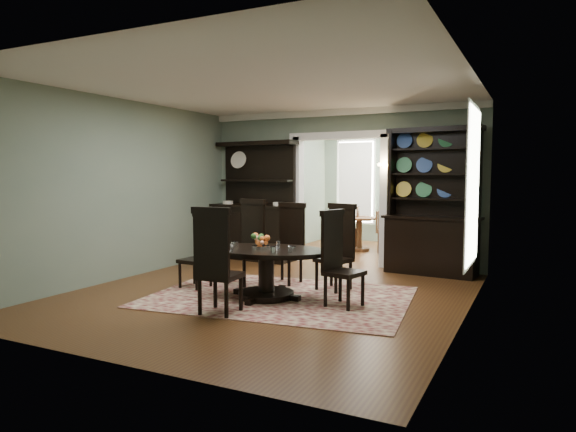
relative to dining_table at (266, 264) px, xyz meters
The scene contains 19 objects.
room 1.11m from the dining_table, 112.74° to the left, with size 5.51×6.01×3.01m.
parlor 5.78m from the dining_table, 90.86° to the left, with size 3.51×3.50×3.01m.
doorway_trim 3.36m from the dining_table, 91.54° to the left, with size 2.08×0.25×2.57m.
right_window 3.04m from the dining_table, 22.65° to the left, with size 0.15×1.47×2.12m.
wall_sconce 3.43m from the dining_table, 73.95° to the left, with size 0.27×0.21×0.21m.
rug 0.52m from the dining_table, 41.34° to the left, with size 3.60×2.57×0.01m, color maroon.
dining_table is the anchor object (origin of this frame).
centerpiece 0.29m from the dining_table, 161.46° to the right, with size 1.28×0.82×0.21m.
chair_far_left 1.06m from the dining_table, 134.17° to the left, with size 0.60×0.58×1.36m.
chair_far_mid 1.13m from the dining_table, 99.23° to the left, with size 0.52×0.50×1.29m.
chair_far_right 1.23m from the dining_table, 54.55° to the left, with size 0.59×0.58×1.31m.
chair_end_left 1.21m from the dining_table, behind, with size 0.45×0.47×1.20m.
chair_end_right 1.07m from the dining_table, ahead, with size 0.54×0.56×1.28m.
chair_near 1.10m from the dining_table, 96.58° to the right, with size 0.53×0.51×1.36m.
sideboard 3.44m from the dining_table, 122.68° to the left, with size 1.90×0.83×2.42m.
welsh_dresser 3.40m from the dining_table, 58.73° to the left, with size 1.69×0.75×2.57m.
parlor_table 4.94m from the dining_table, 93.02° to the left, with size 0.83×0.83×0.77m.
parlor_chair_left 5.12m from the dining_table, 95.41° to the left, with size 0.45×0.44×0.99m.
parlor_chair_right 4.88m from the dining_table, 86.17° to the left, with size 0.41×0.39×0.94m.
Camera 1 is at (3.54, -6.44, 1.76)m, focal length 32.00 mm.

